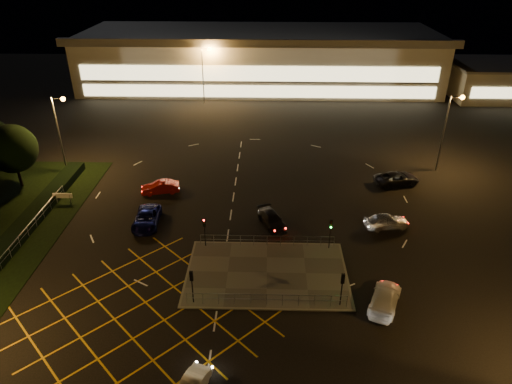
{
  "coord_description": "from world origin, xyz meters",
  "views": [
    {
      "loc": [
        1.93,
        -34.46,
        25.97
      ],
      "look_at": [
        0.71,
        9.62,
        2.0
      ],
      "focal_mm": 32.0,
      "sensor_mm": 36.0,
      "label": 1
    }
  ],
  "objects_px": {
    "signal_se": "(342,283)",
    "signal_nw": "(204,226)",
    "car_circ_red": "(160,187)",
    "car_approach_white": "(385,298)",
    "signal_sw": "(192,280)",
    "car_east_grey": "(397,178)",
    "car_far_dkgrey": "(272,219)",
    "signal_ne": "(331,228)",
    "car_right_silver": "(386,221)",
    "car_left_blue": "(147,218)"
  },
  "relations": [
    {
      "from": "signal_se",
      "to": "signal_nw",
      "type": "relative_size",
      "value": 1.0
    },
    {
      "from": "car_circ_red",
      "to": "car_approach_white",
      "type": "xyz_separation_m",
      "value": [
        22.32,
        -18.65,
        0.01
      ]
    },
    {
      "from": "signal_sw",
      "to": "signal_se",
      "type": "relative_size",
      "value": 1.0
    },
    {
      "from": "car_east_grey",
      "to": "signal_se",
      "type": "bearing_deg",
      "value": 140.55
    },
    {
      "from": "signal_se",
      "to": "car_approach_white",
      "type": "height_order",
      "value": "signal_se"
    },
    {
      "from": "signal_sw",
      "to": "signal_se",
      "type": "xyz_separation_m",
      "value": [
        12.0,
        0.0,
        0.0
      ]
    },
    {
      "from": "car_east_grey",
      "to": "signal_sw",
      "type": "bearing_deg",
      "value": 119.77
    },
    {
      "from": "car_far_dkgrey",
      "to": "car_east_grey",
      "type": "xyz_separation_m",
      "value": [
        15.33,
        9.75,
        0.09
      ]
    },
    {
      "from": "signal_se",
      "to": "signal_ne",
      "type": "xyz_separation_m",
      "value": [
        0.0,
        7.99,
        0.0
      ]
    },
    {
      "from": "car_approach_white",
      "to": "car_far_dkgrey",
      "type": "bearing_deg",
      "value": -29.54
    },
    {
      "from": "signal_nw",
      "to": "car_approach_white",
      "type": "distance_m",
      "value": 17.55
    },
    {
      "from": "signal_sw",
      "to": "car_east_grey",
      "type": "bearing_deg",
      "value": -134.98
    },
    {
      "from": "signal_se",
      "to": "car_approach_white",
      "type": "distance_m",
      "value": 3.96
    },
    {
      "from": "signal_se",
      "to": "car_right_silver",
      "type": "bearing_deg",
      "value": -118.06
    },
    {
      "from": "signal_se",
      "to": "signal_ne",
      "type": "distance_m",
      "value": 7.99
    },
    {
      "from": "car_far_dkgrey",
      "to": "signal_se",
      "type": "bearing_deg",
      "value": -88.75
    },
    {
      "from": "car_far_dkgrey",
      "to": "car_east_grey",
      "type": "distance_m",
      "value": 18.17
    },
    {
      "from": "car_right_silver",
      "to": "car_approach_white",
      "type": "relative_size",
      "value": 0.89
    },
    {
      "from": "car_left_blue",
      "to": "signal_se",
      "type": "bearing_deg",
      "value": -35.37
    },
    {
      "from": "car_right_silver",
      "to": "car_east_grey",
      "type": "relative_size",
      "value": 0.83
    },
    {
      "from": "car_circ_red",
      "to": "signal_nw",
      "type": "bearing_deg",
      "value": 18.78
    },
    {
      "from": "signal_se",
      "to": "car_approach_white",
      "type": "bearing_deg",
      "value": -177.7
    },
    {
      "from": "car_circ_red",
      "to": "car_east_grey",
      "type": "bearing_deg",
      "value": 83.03
    },
    {
      "from": "signal_ne",
      "to": "car_approach_white",
      "type": "relative_size",
      "value": 0.61
    },
    {
      "from": "car_circ_red",
      "to": "car_left_blue",
      "type": "bearing_deg",
      "value": -12.48
    },
    {
      "from": "signal_sw",
      "to": "car_east_grey",
      "type": "distance_m",
      "value": 30.9
    },
    {
      "from": "signal_sw",
      "to": "car_approach_white",
      "type": "relative_size",
      "value": 0.61
    },
    {
      "from": "car_left_blue",
      "to": "car_circ_red",
      "type": "xyz_separation_m",
      "value": [
        -0.07,
        6.99,
        -0.02
      ]
    },
    {
      "from": "car_circ_red",
      "to": "car_east_grey",
      "type": "height_order",
      "value": "car_east_grey"
    },
    {
      "from": "car_far_dkgrey",
      "to": "car_right_silver",
      "type": "bearing_deg",
      "value": -24.07
    },
    {
      "from": "car_circ_red",
      "to": "car_far_dkgrey",
      "type": "bearing_deg",
      "value": 49.96
    },
    {
      "from": "car_approach_white",
      "to": "car_east_grey",
      "type": "bearing_deg",
      "value": -82.92
    },
    {
      "from": "signal_sw",
      "to": "signal_ne",
      "type": "xyz_separation_m",
      "value": [
        12.0,
        7.99,
        0.0
      ]
    },
    {
      "from": "signal_se",
      "to": "car_approach_white",
      "type": "relative_size",
      "value": 0.61
    },
    {
      "from": "signal_sw",
      "to": "signal_se",
      "type": "distance_m",
      "value": 12.0
    },
    {
      "from": "car_far_dkgrey",
      "to": "car_right_silver",
      "type": "distance_m",
      "value": 11.87
    },
    {
      "from": "signal_sw",
      "to": "signal_ne",
      "type": "height_order",
      "value": "same"
    },
    {
      "from": "car_far_dkgrey",
      "to": "signal_nw",
      "type": "bearing_deg",
      "value": -171.04
    },
    {
      "from": "signal_ne",
      "to": "car_circ_red",
      "type": "relative_size",
      "value": 0.71
    },
    {
      "from": "car_east_grey",
      "to": "car_approach_white",
      "type": "distance_m",
      "value": 22.56
    },
    {
      "from": "signal_nw",
      "to": "car_left_blue",
      "type": "relative_size",
      "value": 0.58
    },
    {
      "from": "car_left_blue",
      "to": "car_right_silver",
      "type": "xyz_separation_m",
      "value": [
        24.99,
        0.11,
        0.03
      ]
    },
    {
      "from": "signal_se",
      "to": "car_circ_red",
      "type": "bearing_deg",
      "value": -45.13
    },
    {
      "from": "signal_se",
      "to": "signal_ne",
      "type": "bearing_deg",
      "value": -90.0
    },
    {
      "from": "car_left_blue",
      "to": "car_east_grey",
      "type": "height_order",
      "value": "car_east_grey"
    },
    {
      "from": "signal_ne",
      "to": "car_left_blue",
      "type": "distance_m",
      "value": 19.1
    },
    {
      "from": "signal_se",
      "to": "car_right_silver",
      "type": "xyz_separation_m",
      "value": [
        6.35,
        11.92,
        -1.59
      ]
    },
    {
      "from": "car_left_blue",
      "to": "car_east_grey",
      "type": "bearing_deg",
      "value": 16.39
    },
    {
      "from": "signal_sw",
      "to": "car_east_grey",
      "type": "xyz_separation_m",
      "value": [
        21.81,
        21.83,
        -1.6
      ]
    },
    {
      "from": "car_left_blue",
      "to": "signal_nw",
      "type": "bearing_deg",
      "value": -32.92
    }
  ]
}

